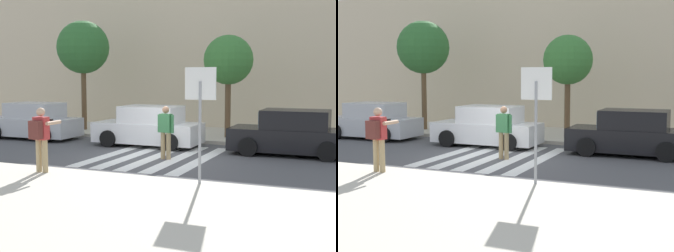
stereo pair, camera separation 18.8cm
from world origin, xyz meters
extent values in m
plane|color=#4C4C4F|center=(0.00, 0.00, 0.00)|extent=(120.00, 120.00, 0.00)
cube|color=beige|center=(0.00, -6.20, 0.07)|extent=(60.00, 6.00, 0.14)
cube|color=beige|center=(0.00, 6.00, 0.07)|extent=(60.00, 4.80, 0.14)
cube|color=beige|center=(0.00, 10.40, 3.59)|extent=(56.00, 4.00, 7.17)
cube|color=silver|center=(-1.60, 0.20, 0.00)|extent=(0.44, 5.20, 0.01)
cube|color=silver|center=(-0.80, 0.20, 0.00)|extent=(0.44, 5.20, 0.01)
cube|color=silver|center=(0.00, 0.20, 0.00)|extent=(0.44, 5.20, 0.01)
cube|color=silver|center=(0.80, 0.20, 0.00)|extent=(0.44, 5.20, 0.01)
cube|color=silver|center=(1.60, 0.20, 0.00)|extent=(0.44, 5.20, 0.01)
cylinder|color=gray|center=(2.80, -3.51, 1.36)|extent=(0.07, 0.07, 2.43)
cube|color=white|center=(2.80, -3.49, 2.52)|extent=(0.76, 0.03, 0.76)
cube|color=red|center=(2.80, -3.48, 2.52)|extent=(0.66, 0.02, 0.66)
cylinder|color=tan|center=(-1.60, -3.88, 0.58)|extent=(0.15, 0.15, 0.88)
cylinder|color=tan|center=(-1.40, -3.88, 0.58)|extent=(0.15, 0.15, 0.88)
cube|color=#B73333|center=(-1.50, -3.88, 1.32)|extent=(0.38, 0.24, 0.60)
sphere|color=tan|center=(-1.50, -3.88, 1.75)|extent=(0.23, 0.23, 0.23)
cylinder|color=tan|center=(-1.74, -3.66, 1.46)|extent=(0.11, 0.58, 0.10)
cylinder|color=tan|center=(-1.26, -3.66, 1.46)|extent=(0.11, 0.58, 0.10)
cube|color=black|center=(-1.50, -3.48, 1.49)|extent=(0.14, 0.10, 0.10)
cube|color=#5B2823|center=(-1.50, -4.11, 1.30)|extent=(0.32, 0.20, 0.48)
cylinder|color=tan|center=(0.38, -0.10, 0.44)|extent=(0.15, 0.15, 0.88)
cylinder|color=tan|center=(0.58, -0.11, 0.44)|extent=(0.15, 0.15, 0.88)
cube|color=#3D844C|center=(0.48, -0.10, 1.18)|extent=(0.40, 0.27, 0.60)
sphere|color=#A37556|center=(0.48, -0.10, 1.61)|extent=(0.23, 0.23, 0.23)
cylinder|color=#3D844C|center=(0.24, -0.09, 1.16)|extent=(0.10, 0.10, 0.58)
cylinder|color=#3D844C|center=(0.72, -0.12, 1.16)|extent=(0.10, 0.10, 0.58)
cube|color=#B7BABF|center=(-6.77, 2.30, 0.53)|extent=(4.10, 1.70, 0.76)
cube|color=#B7BABF|center=(-6.62, 2.30, 1.23)|extent=(2.20, 1.56, 0.64)
cube|color=slate|center=(-7.69, 2.30, 1.23)|extent=(0.10, 1.50, 0.54)
cube|color=slate|center=(-5.65, 2.30, 1.23)|extent=(0.10, 1.50, 0.51)
cylinder|color=black|center=(-8.04, 3.15, 0.32)|extent=(0.64, 0.22, 0.64)
cylinder|color=black|center=(-5.50, 1.45, 0.32)|extent=(0.64, 0.22, 0.64)
cylinder|color=black|center=(-5.50, 3.15, 0.32)|extent=(0.64, 0.22, 0.64)
cube|color=white|center=(-1.29, 2.30, 0.53)|extent=(4.10, 1.70, 0.76)
cube|color=white|center=(-1.14, 2.30, 1.23)|extent=(2.20, 1.56, 0.64)
cube|color=slate|center=(-2.21, 2.30, 1.23)|extent=(0.10, 1.50, 0.54)
cube|color=slate|center=(-0.17, 2.30, 1.23)|extent=(0.10, 1.50, 0.51)
cylinder|color=black|center=(-2.56, 1.45, 0.32)|extent=(0.64, 0.22, 0.64)
cylinder|color=black|center=(-2.56, 3.15, 0.32)|extent=(0.64, 0.22, 0.64)
cylinder|color=black|center=(-0.02, 1.45, 0.32)|extent=(0.64, 0.22, 0.64)
cylinder|color=black|center=(-0.02, 3.15, 0.32)|extent=(0.64, 0.22, 0.64)
cube|color=black|center=(4.09, 2.30, 0.53)|extent=(4.10, 1.70, 0.76)
cube|color=black|center=(4.24, 2.30, 1.23)|extent=(2.20, 1.56, 0.64)
cube|color=slate|center=(3.17, 2.30, 1.23)|extent=(0.10, 1.50, 0.54)
cube|color=slate|center=(5.21, 2.30, 1.23)|extent=(0.10, 1.50, 0.51)
cylinder|color=black|center=(2.82, 1.45, 0.32)|extent=(0.64, 0.22, 0.64)
cylinder|color=black|center=(2.82, 3.15, 0.32)|extent=(0.64, 0.22, 0.64)
cylinder|color=black|center=(5.36, 1.45, 0.32)|extent=(0.64, 0.22, 0.64)
cylinder|color=black|center=(5.36, 3.15, 0.32)|extent=(0.64, 0.22, 0.64)
cylinder|color=brown|center=(-5.94, 5.06, 1.71)|extent=(0.24, 0.24, 3.15)
sphere|color=#2D662D|center=(-5.94, 5.06, 4.03)|extent=(2.47, 2.47, 2.47)
cylinder|color=brown|center=(1.15, 4.91, 1.44)|extent=(0.24, 0.24, 2.60)
sphere|color=#387533|center=(1.15, 4.91, 3.35)|extent=(2.04, 2.04, 2.04)
camera|label=1|loc=(6.34, -13.90, 2.71)|focal=50.00mm
camera|label=2|loc=(6.51, -13.83, 2.71)|focal=50.00mm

